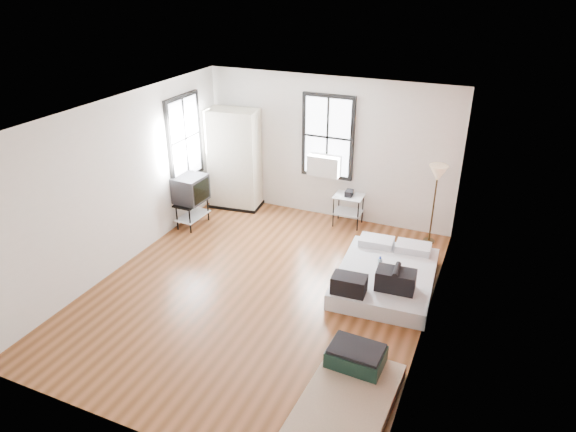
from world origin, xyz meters
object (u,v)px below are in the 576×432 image
at_px(mattress_main, 385,276).
at_px(mattress_bare, 347,395).
at_px(tv_stand, 191,191).
at_px(wardrobe, 235,160).
at_px(side_table, 349,201).
at_px(floor_lamp, 437,178).

xyz_separation_m(mattress_main, mattress_bare, (0.19, -2.59, -0.05)).
bearing_deg(tv_stand, mattress_bare, -35.23).
bearing_deg(wardrobe, mattress_bare, -55.34).
distance_m(side_table, floor_lamp, 1.77).
bearing_deg(mattress_bare, tv_stand, 144.83).
relative_size(mattress_bare, wardrobe, 0.91).
distance_m(mattress_bare, wardrobe, 5.86).
xyz_separation_m(mattress_bare, floor_lamp, (0.22, 4.35, 1.15)).
relative_size(mattress_bare, tv_stand, 1.85).
distance_m(side_table, tv_stand, 3.04).
xyz_separation_m(wardrobe, floor_lamp, (4.03, 0.00, 0.24)).
xyz_separation_m(mattress_main, floor_lamp, (0.40, 1.75, 1.09)).
relative_size(mattress_main, mattress_bare, 1.10).
relative_size(wardrobe, tv_stand, 2.02).
distance_m(mattress_main, wardrobe, 4.12).
bearing_deg(floor_lamp, mattress_main, -102.96).
height_order(mattress_main, mattress_bare, mattress_main).
height_order(mattress_main, side_table, side_table).
height_order(side_table, floor_lamp, floor_lamp).
bearing_deg(side_table, tv_stand, -156.19).
height_order(wardrobe, side_table, wardrobe).
bearing_deg(side_table, mattress_bare, -72.66).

